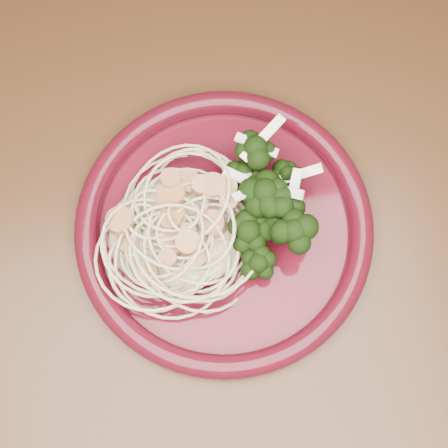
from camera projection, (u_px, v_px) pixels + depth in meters
name	position (u px, v px, depth m)	size (l,w,h in m)	color
dining_table	(152.00, 336.00, 0.69)	(1.20, 0.80, 0.75)	#472814
dinner_plate	(224.00, 227.00, 0.61)	(0.31, 0.31, 0.02)	#490A15
spaghetti_pile	(178.00, 229.00, 0.60)	(0.14, 0.12, 0.03)	beige
scallop_cluster	(175.00, 217.00, 0.57)	(0.12, 0.12, 0.04)	#C37D49
broccoli_pile	(281.00, 214.00, 0.60)	(0.09, 0.14, 0.05)	black
onion_garnish	(284.00, 204.00, 0.57)	(0.06, 0.09, 0.05)	#F1E7CE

